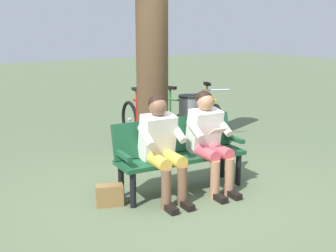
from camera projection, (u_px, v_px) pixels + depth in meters
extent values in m
plane|color=#566647|center=(179.00, 194.00, 5.19)|extent=(40.00, 40.00, 0.00)
cube|color=#194C2D|center=(182.00, 157.00, 5.19)|extent=(1.63, 0.59, 0.05)
cube|color=#194C2D|center=(174.00, 135.00, 5.30)|extent=(1.61, 0.28, 0.42)
cube|color=#194C2D|center=(234.00, 139.00, 5.51)|extent=(0.10, 0.40, 0.05)
cube|color=#194C2D|center=(123.00, 155.00, 4.80)|extent=(0.10, 0.40, 0.05)
cylinder|color=black|center=(238.00, 170.00, 5.43)|extent=(0.07, 0.07, 0.40)
cylinder|color=black|center=(133.00, 190.00, 4.76)|extent=(0.07, 0.07, 0.40)
cylinder|color=black|center=(222.00, 162.00, 5.72)|extent=(0.07, 0.07, 0.40)
cylinder|color=black|center=(121.00, 181.00, 5.05)|extent=(0.07, 0.07, 0.40)
cube|color=white|center=(204.00, 131.00, 5.29)|extent=(0.41, 0.34, 0.55)
sphere|color=#A87554|center=(206.00, 102.00, 5.19)|extent=(0.21, 0.21, 0.21)
sphere|color=black|center=(204.00, 99.00, 5.21)|extent=(0.20, 0.20, 0.20)
cylinder|color=#D84C59|center=(220.00, 151.00, 5.22)|extent=(0.19, 0.41, 0.15)
cylinder|color=#A87554|center=(229.00, 177.00, 5.11)|extent=(0.11, 0.11, 0.45)
cube|color=black|center=(234.00, 195.00, 5.06)|extent=(0.11, 0.23, 0.07)
cylinder|color=white|center=(223.00, 126.00, 5.27)|extent=(0.12, 0.31, 0.23)
cylinder|color=#D84C59|center=(206.00, 153.00, 5.12)|extent=(0.19, 0.41, 0.15)
cylinder|color=#A87554|center=(215.00, 180.00, 5.01)|extent=(0.11, 0.11, 0.45)
cube|color=black|center=(220.00, 198.00, 4.97)|extent=(0.11, 0.23, 0.07)
cylinder|color=white|center=(195.00, 130.00, 5.08)|extent=(0.12, 0.31, 0.23)
cube|color=silver|center=(218.00, 131.00, 5.02)|extent=(0.21, 0.14, 0.09)
cube|color=white|center=(157.00, 137.00, 4.99)|extent=(0.41, 0.34, 0.55)
sphere|color=brown|center=(158.00, 107.00, 4.90)|extent=(0.21, 0.21, 0.21)
sphere|color=black|center=(157.00, 103.00, 4.91)|extent=(0.20, 0.20, 0.20)
cylinder|color=gold|center=(173.00, 159.00, 4.92)|extent=(0.19, 0.41, 0.15)
cylinder|color=brown|center=(182.00, 186.00, 4.81)|extent=(0.11, 0.11, 0.45)
cube|color=black|center=(187.00, 205.00, 4.77)|extent=(0.11, 0.23, 0.07)
cylinder|color=white|center=(178.00, 132.00, 4.97)|extent=(0.12, 0.31, 0.23)
cylinder|color=gold|center=(158.00, 161.00, 4.83)|extent=(0.19, 0.41, 0.15)
cylinder|color=brown|center=(166.00, 189.00, 4.71)|extent=(0.11, 0.11, 0.45)
cube|color=black|center=(171.00, 209.00, 4.67)|extent=(0.11, 0.23, 0.07)
cylinder|color=white|center=(146.00, 136.00, 4.78)|extent=(0.12, 0.31, 0.23)
cube|color=olive|center=(110.00, 195.00, 4.83)|extent=(0.33, 0.24, 0.24)
cylinder|color=#4C3823|center=(152.00, 24.00, 6.25)|extent=(0.47, 0.47, 3.97)
cylinder|color=slate|center=(189.00, 122.00, 7.11)|extent=(0.33, 0.33, 0.83)
cylinder|color=black|center=(189.00, 96.00, 7.01)|extent=(0.35, 0.35, 0.03)
torus|color=black|center=(216.00, 123.00, 7.45)|extent=(0.33, 0.62, 0.66)
cylinder|color=silver|center=(216.00, 123.00, 7.45)|extent=(0.07, 0.08, 0.06)
torus|color=black|center=(202.00, 111.00, 8.43)|extent=(0.33, 0.62, 0.66)
cylinder|color=silver|center=(202.00, 111.00, 8.43)|extent=(0.07, 0.08, 0.06)
cylinder|color=orange|center=(209.00, 96.00, 7.86)|extent=(0.30, 0.59, 0.04)
cylinder|color=orange|center=(210.00, 108.00, 7.83)|extent=(0.29, 0.56, 0.43)
cylinder|color=orange|center=(207.00, 99.00, 8.05)|extent=(0.04, 0.04, 0.55)
cube|color=black|center=(207.00, 84.00, 7.99)|extent=(0.17, 0.24, 0.05)
cylinder|color=#B2B2B7|center=(216.00, 90.00, 7.43)|extent=(0.45, 0.23, 0.03)
torus|color=black|center=(205.00, 125.00, 7.26)|extent=(0.31, 0.63, 0.66)
cylinder|color=silver|center=(205.00, 125.00, 7.26)|extent=(0.07, 0.07, 0.06)
torus|color=black|center=(155.00, 118.00, 7.81)|extent=(0.31, 0.63, 0.66)
cylinder|color=silver|center=(155.00, 118.00, 7.81)|extent=(0.07, 0.07, 0.06)
cylinder|color=#337238|center=(179.00, 100.00, 7.45)|extent=(0.28, 0.60, 0.04)
cylinder|color=#337238|center=(183.00, 112.00, 7.45)|extent=(0.27, 0.57, 0.43)
cylinder|color=#337238|center=(170.00, 104.00, 7.56)|extent=(0.04, 0.04, 0.55)
cube|color=black|center=(170.00, 88.00, 7.50)|extent=(0.17, 0.24, 0.05)
cylinder|color=#B2B2B7|center=(200.00, 92.00, 7.19)|extent=(0.46, 0.21, 0.03)
torus|color=black|center=(155.00, 131.00, 6.84)|extent=(0.13, 0.66, 0.66)
cylinder|color=silver|center=(155.00, 131.00, 6.84)|extent=(0.06, 0.06, 0.06)
torus|color=black|center=(130.00, 119.00, 7.72)|extent=(0.13, 0.66, 0.66)
cylinder|color=silver|center=(130.00, 119.00, 7.72)|extent=(0.06, 0.06, 0.06)
cylinder|color=#B71414|center=(141.00, 103.00, 7.19)|extent=(0.10, 0.63, 0.04)
cylinder|color=#B71414|center=(143.00, 115.00, 7.17)|extent=(0.10, 0.60, 0.43)
cylinder|color=#B71414|center=(137.00, 106.00, 7.37)|extent=(0.04, 0.04, 0.55)
cube|color=black|center=(137.00, 89.00, 7.31)|extent=(0.11, 0.23, 0.05)
cylinder|color=#B2B2B7|center=(152.00, 96.00, 6.80)|extent=(0.48, 0.08, 0.03)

